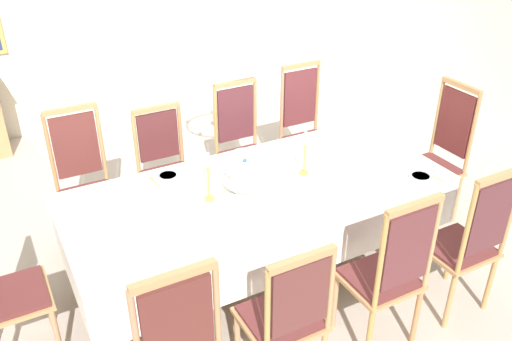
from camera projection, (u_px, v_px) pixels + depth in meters
The scene contains 19 objects.
ground at pixel (245, 258), 4.35m from camera, with size 8.24×6.47×0.04m, color #B2A59A.
dining_table at pixel (259, 195), 3.82m from camera, with size 2.68×1.15×0.78m.
tablecloth at pixel (259, 198), 3.84m from camera, with size 2.70×1.17×0.39m.
chair_north_a at pixel (85, 182), 4.22m from camera, with size 0.44×0.42×1.18m.
chair_south_b at pixel (286, 316), 3.00m from camera, with size 0.44×0.42×1.06m.
chair_north_b at pixel (166, 167), 4.50m from camera, with size 0.44×0.42×1.06m.
chair_south_c at pixel (388, 272), 3.28m from camera, with size 0.44×0.42×1.16m.
chair_north_c at pixel (242, 145), 4.79m from camera, with size 0.44×0.42×1.15m.
chair_south_d at pixel (467, 241), 3.56m from camera, with size 0.44×0.42×1.16m.
chair_north_d at pixel (306, 129), 5.06m from camera, with size 0.44×0.42×1.20m.
chair_head_east at pixel (439, 154), 4.60m from camera, with size 0.42×0.44×1.22m.
soup_tureen at pixel (245, 175), 3.69m from camera, with size 0.31×0.31×0.24m.
candlestick_west at pixel (209, 181), 3.56m from camera, with size 0.07×0.07×0.35m.
candlestick_east at pixel (305, 157), 3.88m from camera, with size 0.07×0.07×0.34m.
bowl_near_left at pixel (168, 176), 3.88m from camera, with size 0.15×0.15×0.03m.
bowl_near_right at pixel (420, 177), 3.85m from camera, with size 0.15×0.15×0.04m.
bowl_far_left at pixel (244, 155), 4.15m from camera, with size 0.19×0.19×0.04m.
spoon_primary at pixel (153, 180), 3.86m from camera, with size 0.03×0.18×0.01m.
spoon_secondary at pixel (428, 175), 3.92m from camera, with size 0.06×0.17×0.01m.
Camera 1 is at (-1.56, -3.09, 2.72)m, focal length 37.79 mm.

